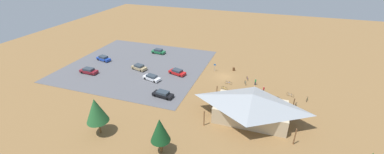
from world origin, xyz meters
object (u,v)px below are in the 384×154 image
object	(u,v)px
bike_pavilion	(251,105)
bicycle_black_near_sign	(295,105)
car_blue_inner_stall	(104,58)
bicycle_white_front_row	(279,100)
bicycle_blue_mid_cluster	(228,83)
visitor_by_pavilion	(264,90)
car_white_end_stall	(152,78)
car_red_far_end	(177,72)
pine_far_east	(96,110)
lot_sign	(215,66)
bicycle_yellow_lone_west	(224,88)
car_maroon_back_corner	(89,71)
bicycle_green_yard_right	(307,99)
bicycle_purple_back_row	(247,79)
visitor_at_bikes	(255,82)
trash_bin	(234,69)
car_green_mid_lot	(158,51)
pine_far_west	(160,130)
car_tan_near_entry	(139,67)
bicycle_teal_edge_north	(245,83)
visitor_near_lot	(254,89)
bicycle_silver_lone_east	(290,95)
car_black_second_row	(163,94)

from	to	relation	value
bike_pavilion	bicycle_black_near_sign	distance (m)	11.40
car_blue_inner_stall	bicycle_white_front_row	bearing A→B (deg)	172.61
bicycle_blue_mid_cluster	visitor_by_pavilion	bearing A→B (deg)	168.32
car_white_end_stall	car_red_far_end	size ratio (longest dim) A/B	1.01
pine_far_east	lot_sign	bearing A→B (deg)	-112.42
pine_far_east	bicycle_yellow_lone_west	bearing A→B (deg)	-128.16
car_white_end_stall	car_maroon_back_corner	world-z (taller)	car_maroon_back_corner
lot_sign	bicycle_green_yard_right	size ratio (longest dim) A/B	1.32
bicycle_green_yard_right	bicycle_purple_back_row	xyz separation A→B (m)	(13.41, -5.68, -0.01)
bicycle_green_yard_right	visitor_at_bikes	xyz separation A→B (m)	(11.29, -3.72, 0.50)
trash_bin	pine_far_east	size ratio (longest dim) A/B	0.13
visitor_by_pavilion	car_blue_inner_stall	bearing A→B (deg)	-5.08
bicycle_blue_mid_cluster	car_maroon_back_corner	bearing A→B (deg)	9.58
bike_pavilion	visitor_by_pavilion	world-z (taller)	bike_pavilion
car_green_mid_lot	car_red_far_end	distance (m)	16.47
pine_far_west	bicycle_blue_mid_cluster	world-z (taller)	pine_far_west
bicycle_purple_back_row	bicycle_green_yard_right	bearing A→B (deg)	157.03
car_blue_inner_stall	car_tan_near_entry	world-z (taller)	car_blue_inner_stall
bicycle_teal_edge_north	car_tan_near_entry	bearing A→B (deg)	2.11
visitor_near_lot	trash_bin	bearing A→B (deg)	-58.16
lot_sign	visitor_by_pavilion	world-z (taller)	lot_sign
bicycle_yellow_lone_west	visitor_by_pavilion	distance (m)	8.80
bicycle_teal_edge_north	bicycle_white_front_row	xyz separation A→B (m)	(-7.94, 5.35, -0.01)
pine_far_east	car_green_mid_lot	size ratio (longest dim) A/B	1.63
bicycle_black_near_sign	visitor_at_bikes	world-z (taller)	visitor_at_bikes
bicycle_silver_lone_east	bicycle_blue_mid_cluster	bearing A→B (deg)	-4.73
pine_far_east	car_black_second_row	world-z (taller)	pine_far_east
car_maroon_back_corner	visitor_at_bikes	size ratio (longest dim) A/B	2.91
bicycle_yellow_lone_west	bicycle_blue_mid_cluster	bearing A→B (deg)	-97.08
trash_bin	bicycle_blue_mid_cluster	size ratio (longest dim) A/B	0.52
visitor_at_bikes	visitor_by_pavilion	distance (m)	4.10
car_maroon_back_corner	pine_far_east	bearing A→B (deg)	133.62
bike_pavilion	car_white_end_stall	xyz separation A→B (m)	(25.14, -8.18, -2.29)
car_white_end_stall	visitor_near_lot	size ratio (longest dim) A/B	2.78
bicycle_teal_edge_north	car_tan_near_entry	world-z (taller)	car_tan_near_entry
car_green_mid_lot	car_maroon_back_corner	world-z (taller)	car_green_mid_lot
pine_far_west	bicycle_black_near_sign	bearing A→B (deg)	-134.89
bicycle_purple_back_row	car_green_mid_lot	bearing A→B (deg)	-17.48
car_green_mid_lot	car_red_far_end	size ratio (longest dim) A/B	0.89
bicycle_yellow_lone_west	car_red_far_end	distance (m)	13.86
trash_bin	bicycle_teal_edge_north	world-z (taller)	bicycle_teal_edge_north
bicycle_yellow_lone_west	car_white_end_stall	distance (m)	18.21
trash_bin	bicycle_black_near_sign	world-z (taller)	trash_bin
bicycle_silver_lone_east	car_tan_near_entry	xyz separation A→B (m)	(38.73, -1.42, 0.41)
bike_pavilion	pine_far_west	xyz separation A→B (m)	(12.24, 13.55, 1.36)
pine_far_west	car_black_second_row	xyz separation A→B (m)	(6.87, -15.33, -3.65)
bicycle_black_near_sign	car_blue_inner_stall	distance (m)	53.27
bicycle_silver_lone_east	visitor_by_pavilion	size ratio (longest dim) A/B	0.86
bicycle_white_front_row	car_tan_near_entry	size ratio (longest dim) A/B	0.33
car_white_end_stall	bicycle_blue_mid_cluster	bearing A→B (deg)	-167.37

